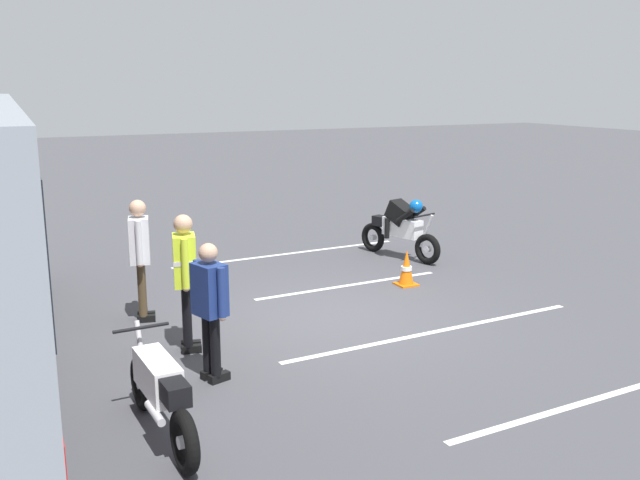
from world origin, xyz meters
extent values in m
plane|color=#424247|center=(0.00, 0.00, 0.00)|extent=(80.00, 80.00, 0.00)
cube|color=black|center=(-0.59, 4.15, 2.41)|extent=(8.69, 0.38, 1.01)
cube|color=red|center=(-0.59, 4.15, 1.29)|extent=(9.11, 0.39, 0.28)
torus|color=black|center=(3.04, 4.14, 0.50)|extent=(1.01, 0.36, 1.00)
cylinder|color=black|center=(-1.41, 2.36, 0.45)|extent=(0.15, 0.15, 0.73)
cube|color=black|center=(-1.40, 2.32, 0.05)|extent=(0.17, 0.28, 0.10)
cylinder|color=black|center=(-1.56, 2.31, 0.45)|extent=(0.15, 0.15, 0.73)
cube|color=black|center=(-1.55, 2.27, 0.05)|extent=(0.17, 0.28, 0.10)
cube|color=navy|center=(-1.49, 2.33, 1.12)|extent=(0.44, 0.38, 0.61)
cylinder|color=navy|center=(-1.26, 2.40, 1.13)|extent=(0.11, 0.11, 0.58)
sphere|color=tan|center=(-1.26, 2.40, 0.84)|extent=(0.11, 0.11, 0.09)
cylinder|color=navy|center=(-1.72, 2.26, 1.13)|extent=(0.11, 0.11, 0.58)
sphere|color=tan|center=(-1.72, 2.26, 0.84)|extent=(0.11, 0.11, 0.09)
sphere|color=tan|center=(-1.49, 2.33, 1.55)|extent=(0.27, 0.27, 0.22)
cylinder|color=black|center=(-0.35, 2.31, 0.49)|extent=(0.14, 0.14, 0.80)
cube|color=black|center=(-0.36, 2.27, 0.05)|extent=(0.16, 0.28, 0.10)
cylinder|color=black|center=(-0.51, 2.34, 0.49)|extent=(0.14, 0.14, 0.80)
cube|color=black|center=(-0.52, 2.31, 0.05)|extent=(0.16, 0.28, 0.10)
cube|color=#D8F233|center=(-0.43, 2.33, 1.22)|extent=(0.43, 0.36, 0.67)
cube|color=silver|center=(-0.43, 2.33, 1.22)|extent=(0.45, 0.37, 0.06)
cylinder|color=#D8F233|center=(-0.20, 2.27, 1.24)|extent=(0.11, 0.11, 0.63)
sphere|color=tan|center=(-0.20, 2.27, 0.92)|extent=(0.11, 0.11, 0.09)
cylinder|color=#D8F233|center=(-0.66, 2.38, 1.24)|extent=(0.11, 0.11, 0.63)
sphere|color=tan|center=(-0.66, 2.38, 0.92)|extent=(0.11, 0.11, 0.09)
sphere|color=tan|center=(-0.43, 2.33, 1.69)|extent=(0.29, 0.29, 0.24)
cylinder|color=#473823|center=(1.13, 2.56, 0.49)|extent=(0.14, 0.14, 0.79)
cube|color=black|center=(1.12, 2.52, 0.05)|extent=(0.16, 0.28, 0.10)
cylinder|color=#473823|center=(0.97, 2.60, 0.49)|extent=(0.14, 0.14, 0.79)
cube|color=black|center=(0.96, 2.56, 0.05)|extent=(0.16, 0.28, 0.10)
cube|color=silver|center=(1.05, 2.58, 1.21)|extent=(0.43, 0.36, 0.66)
cylinder|color=silver|center=(1.28, 2.53, 1.23)|extent=(0.11, 0.11, 0.63)
sphere|color=tan|center=(1.28, 2.53, 0.92)|extent=(0.11, 0.11, 0.09)
cylinder|color=silver|center=(0.82, 2.63, 1.23)|extent=(0.11, 0.11, 0.63)
sphere|color=tan|center=(0.82, 2.63, 0.92)|extent=(0.11, 0.11, 0.09)
sphere|color=tan|center=(1.05, 2.58, 1.68)|extent=(0.29, 0.29, 0.24)
torus|color=black|center=(-1.87, 3.23, 0.30)|extent=(0.61, 0.16, 0.60)
cylinder|color=silver|center=(-1.87, 3.23, 0.30)|extent=(0.12, 0.11, 0.12)
torus|color=black|center=(-3.32, 3.17, 0.30)|extent=(0.61, 0.16, 0.60)
cylinder|color=silver|center=(-3.32, 3.17, 0.30)|extent=(0.13, 0.13, 0.12)
cylinder|color=silver|center=(-1.92, 3.23, 0.65)|extent=(0.32, 0.07, 0.67)
cube|color=white|center=(-2.52, 3.20, 0.63)|extent=(0.85, 0.32, 0.36)
cube|color=black|center=(-3.00, 3.18, 0.68)|extent=(0.53, 0.24, 0.20)
cylinder|color=silver|center=(-2.89, 3.33, 0.42)|extent=(0.45, 0.10, 0.08)
cylinder|color=black|center=(-1.97, 3.23, 0.95)|extent=(0.06, 0.58, 0.04)
torus|color=black|center=(1.96, -3.09, 0.30)|extent=(0.61, 0.29, 0.60)
cylinder|color=silver|center=(1.96, -3.09, 0.30)|extent=(0.14, 0.13, 0.12)
torus|color=black|center=(3.35, -2.68, 0.30)|extent=(0.61, 0.29, 0.60)
cylinder|color=silver|center=(3.35, -2.68, 0.30)|extent=(0.15, 0.15, 0.12)
cylinder|color=silver|center=(2.00, -3.07, 0.65)|extent=(0.32, 0.14, 0.67)
cube|color=white|center=(2.58, -2.91, 0.63)|extent=(0.88, 0.50, 0.36)
cube|color=black|center=(3.04, -2.77, 0.68)|extent=(0.56, 0.36, 0.20)
cylinder|color=silver|center=(2.97, -2.94, 0.42)|extent=(0.45, 0.20, 0.08)
cylinder|color=black|center=(2.05, -3.06, 0.95)|extent=(0.20, 0.57, 0.04)
cube|color=black|center=(2.65, -2.89, 0.92)|extent=(0.62, 0.48, 0.51)
sphere|color=#0C59B2|center=(2.26, -3.00, 1.10)|extent=(0.32, 0.32, 0.26)
cylinder|color=black|center=(2.32, -2.79, 0.92)|extent=(0.43, 0.20, 0.33)
cylinder|color=black|center=(2.77, -2.66, 0.60)|extent=(0.12, 0.12, 0.40)
cylinder|color=black|center=(2.42, -3.14, 0.92)|extent=(0.43, 0.20, 0.33)
cylinder|color=black|center=(2.87, -3.01, 0.60)|extent=(0.12, 0.12, 0.40)
cube|color=orange|center=(0.91, -1.93, 0.01)|extent=(0.34, 0.34, 0.03)
cone|color=orange|center=(0.91, -1.93, 0.33)|extent=(0.26, 0.26, 0.60)
cylinder|color=white|center=(0.91, -1.93, 0.30)|extent=(0.19, 0.19, 0.07)
cube|color=white|center=(-3.87, -1.03, 0.00)|extent=(0.24, 3.57, 0.01)
cube|color=white|center=(-1.27, -1.03, 0.00)|extent=(0.30, 4.90, 0.01)
cube|color=white|center=(1.33, -1.03, 0.00)|extent=(0.24, 3.55, 0.01)
cube|color=white|center=(3.93, -1.03, 0.00)|extent=(0.30, 4.95, 0.01)
camera|label=1|loc=(-9.03, 4.62, 3.43)|focal=39.67mm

